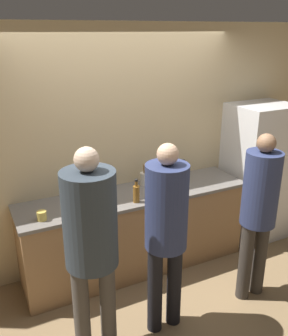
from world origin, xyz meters
The scene contains 13 objects.
ground_plane centered at (0.00, 0.00, 0.00)m, with size 14.00×14.00×0.00m, color #8C704C.
wall_back centered at (0.00, 0.68, 1.30)m, with size 5.20×0.06×2.60m.
counter centered at (0.00, 0.36, 0.45)m, with size 2.49×0.66×0.90m.
refrigerator centered at (1.67, 0.34, 0.85)m, with size 0.73×0.65×1.70m.
person_left centered at (-0.80, -0.58, 1.09)m, with size 0.40×0.40×1.78m.
person_center centered at (-0.16, -0.58, 1.03)m, with size 0.35×0.35×1.72m.
person_right centered at (0.82, -0.59, 0.99)m, with size 0.33×0.33×1.68m.
fruit_bowl centered at (-0.47, 0.51, 0.95)m, with size 0.27×0.27×0.13m.
utensil_crock centered at (0.19, 0.51, 0.98)m, with size 0.10×0.10×0.24m.
bottle_amber centered at (-0.08, 0.15, 1.00)m, with size 0.07×0.07×0.24m.
bottle_dark centered at (0.62, 0.40, 1.00)m, with size 0.07×0.07×0.26m.
cup_blue centered at (0.41, 0.13, 0.95)m, with size 0.09×0.09×0.09m.
cup_yellow centered at (-1.01, 0.19, 0.94)m, with size 0.09×0.09×0.09m.
Camera 1 is at (-1.52, -2.91, 2.53)m, focal length 40.00 mm.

